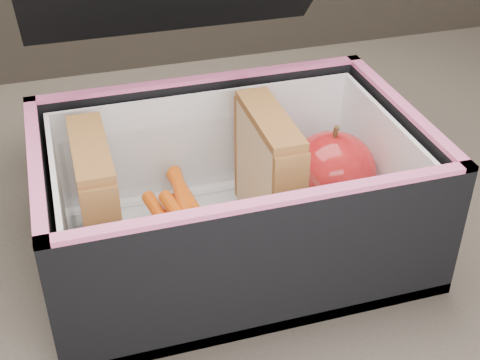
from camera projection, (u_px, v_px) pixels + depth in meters
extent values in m
cube|color=brown|center=(289.00, 253.00, 0.60)|extent=(1.20, 0.80, 0.03)
cube|color=#D2B887|center=(87.00, 207.00, 0.52)|extent=(0.01, 0.09, 0.10)
cube|color=#C35E6C|center=(99.00, 210.00, 0.52)|extent=(0.01, 0.09, 0.09)
cube|color=#D2B887|center=(108.00, 204.00, 0.52)|extent=(0.01, 0.09, 0.10)
cube|color=brown|center=(89.00, 148.00, 0.49)|extent=(0.03, 0.10, 0.01)
cube|color=#D2B887|center=(259.00, 178.00, 0.55)|extent=(0.01, 0.10, 0.10)
cube|color=#C35E6C|center=(268.00, 180.00, 0.56)|extent=(0.01, 0.09, 0.10)
cube|color=#D2B887|center=(278.00, 174.00, 0.56)|extent=(0.01, 0.10, 0.10)
cube|color=brown|center=(270.00, 119.00, 0.52)|extent=(0.03, 0.10, 0.01)
cylinder|color=#E64000|center=(176.00, 255.00, 0.54)|extent=(0.03, 0.09, 0.01)
cylinder|color=#E64000|center=(178.00, 246.00, 0.53)|extent=(0.02, 0.09, 0.01)
cylinder|color=#E64000|center=(186.00, 226.00, 0.54)|extent=(0.03, 0.09, 0.01)
cylinder|color=#E64000|center=(180.00, 230.00, 0.57)|extent=(0.02, 0.09, 0.01)
cylinder|color=#E64000|center=(190.00, 204.00, 0.58)|extent=(0.02, 0.09, 0.01)
cylinder|color=#E64000|center=(190.00, 202.00, 0.56)|extent=(0.02, 0.09, 0.01)
cylinder|color=#E64000|center=(209.00, 248.00, 0.55)|extent=(0.02, 0.09, 0.01)
cylinder|color=#E64000|center=(167.00, 226.00, 0.55)|extent=(0.03, 0.09, 0.01)
cylinder|color=#E64000|center=(183.00, 200.00, 0.56)|extent=(0.02, 0.09, 0.01)
cube|color=white|center=(326.00, 209.00, 0.60)|extent=(0.08, 0.08, 0.01)
ellipsoid|color=#9C0913|center=(332.00, 172.00, 0.58)|extent=(0.08, 0.08, 0.07)
cylinder|color=#4D341B|center=(336.00, 133.00, 0.56)|extent=(0.00, 0.01, 0.01)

